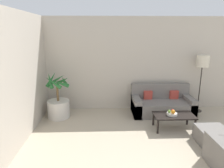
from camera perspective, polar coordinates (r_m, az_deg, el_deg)
wall_back at (r=6.09m, az=14.10°, el=5.51°), size 8.38×0.06×2.70m
potted_palm at (r=5.62m, az=-15.06°, el=-5.66°), size 0.64×0.69×1.26m
sofa_loveseat at (r=5.89m, az=14.07°, el=-5.67°), size 1.69×0.81×0.81m
floor_lamp at (r=6.13m, az=24.45°, el=5.31°), size 0.34×0.34×1.65m
coffee_table at (r=5.03m, az=17.26°, el=-8.89°), size 0.95×0.52×0.36m
fruit_bowl at (r=4.96m, az=16.75°, el=-8.21°), size 0.24×0.24×0.06m
apple_red at (r=5.00m, az=16.94°, el=-7.28°), size 0.07×0.07×0.07m
apple_green at (r=4.93m, az=16.05°, el=-7.52°), size 0.07×0.07×0.07m
orange_fruit at (r=4.90m, az=17.08°, el=-7.58°), size 0.09×0.09×0.09m
ottoman at (r=4.77m, az=26.68°, el=-13.09°), size 0.60×0.55×0.34m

